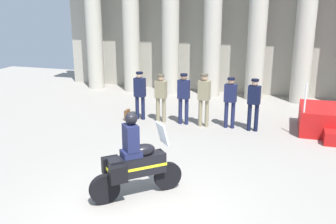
{
  "coord_description": "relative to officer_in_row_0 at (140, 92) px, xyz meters",
  "views": [
    {
      "loc": [
        2.53,
        -6.34,
        4.12
      ],
      "look_at": [
        -0.41,
        3.27,
        1.16
      ],
      "focal_mm": 41.38,
      "sensor_mm": 36.0,
      "label": 1
    }
  ],
  "objects": [
    {
      "name": "officer_in_row_1",
      "position": [
        0.79,
        -0.07,
        -0.02
      ],
      "size": [
        0.41,
        0.27,
        1.66
      ],
      "rotation": [
        0.0,
        0.0,
        3.01
      ],
      "color": "#847A5B",
      "rests_on": "ground_plane"
    },
    {
      "name": "ground_plane",
      "position": [
        2.24,
        -5.91,
        -1.0
      ],
      "size": [
        28.0,
        28.0,
        0.0
      ],
      "primitive_type": "plane",
      "color": "gray"
    },
    {
      "name": "colonnade_backdrop",
      "position": [
        1.72,
        4.63,
        2.15
      ],
      "size": [
        14.41,
        1.61,
        5.95
      ],
      "color": "#A49F91",
      "rests_on": "ground_plane"
    },
    {
      "name": "officer_in_row_3",
      "position": [
        2.31,
        -0.14,
        0.05
      ],
      "size": [
        0.41,
        0.27,
        1.77
      ],
      "rotation": [
        0.0,
        0.0,
        3.01
      ],
      "color": "#847A5B",
      "rests_on": "ground_plane"
    },
    {
      "name": "briefcase_on_ground",
      "position": [
        -0.41,
        -0.21,
        -0.82
      ],
      "size": [
        0.1,
        0.32,
        0.36
      ],
      "primitive_type": "cube",
      "color": "brown",
      "rests_on": "ground_plane"
    },
    {
      "name": "officer_in_row_2",
      "position": [
        1.6,
        -0.1,
        0.03
      ],
      "size": [
        0.41,
        0.27,
        1.74
      ],
      "rotation": [
        0.0,
        0.0,
        3.01
      ],
      "color": "#191E42",
      "rests_on": "ground_plane"
    },
    {
      "name": "officer_in_row_0",
      "position": [
        0.0,
        0.0,
        0.0
      ],
      "size": [
        0.41,
        0.27,
        1.7
      ],
      "rotation": [
        0.0,
        0.0,
        3.01
      ],
      "color": "#141938",
      "rests_on": "ground_plane"
    },
    {
      "name": "motorcycle_with_rider",
      "position": [
        1.88,
        -5.28,
        -0.2
      ],
      "size": [
        1.63,
        1.5,
        1.9
      ],
      "rotation": [
        0.0,
        0.0,
        0.74
      ],
      "color": "black",
      "rests_on": "ground_plane"
    },
    {
      "name": "officer_in_row_5",
      "position": [
        3.91,
        -0.12,
        0.01
      ],
      "size": [
        0.41,
        0.27,
        1.7
      ],
      "rotation": [
        0.0,
        0.0,
        3.01
      ],
      "color": "black",
      "rests_on": "ground_plane"
    },
    {
      "name": "officer_in_row_4",
      "position": [
        3.15,
        -0.04,
        -0.0
      ],
      "size": [
        0.41,
        0.27,
        1.68
      ],
      "rotation": [
        0.0,
        0.0,
        3.01
      ],
      "color": "#191E42",
      "rests_on": "ground_plane"
    }
  ]
}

